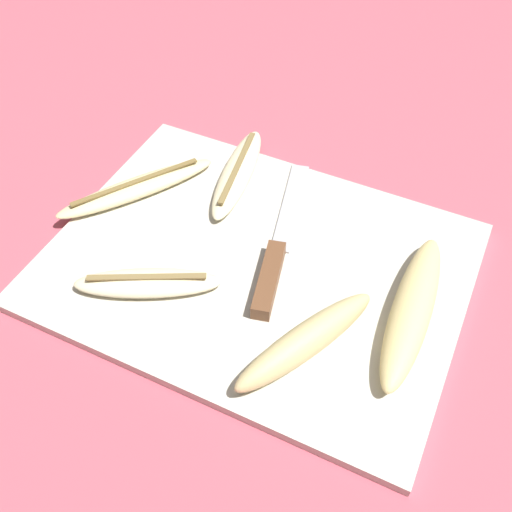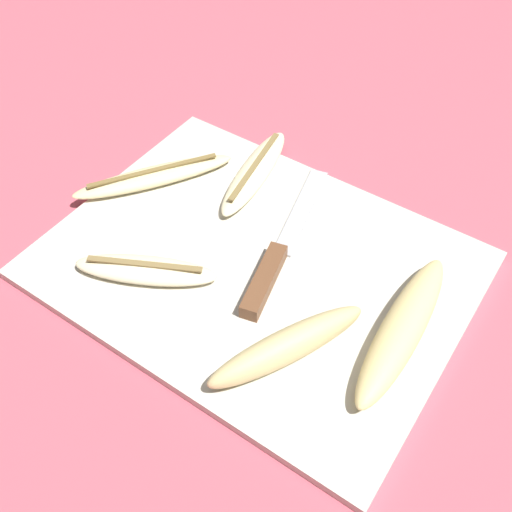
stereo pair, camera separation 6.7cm
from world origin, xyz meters
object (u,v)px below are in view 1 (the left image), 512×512
at_px(banana_spotted_left, 306,340).
at_px(banana_golden_short, 412,310).
at_px(knife, 274,261).
at_px(banana_pale_long, 238,173).
at_px(banana_soft_right, 137,188).
at_px(banana_bright_far, 148,283).

bearing_deg(banana_spotted_left, banana_golden_short, 44.68).
relative_size(knife, banana_golden_short, 1.19).
bearing_deg(knife, banana_pale_long, 118.40).
distance_m(banana_spotted_left, banana_soft_right, 0.30).
xyz_separation_m(knife, banana_bright_far, (-0.11, -0.09, 0.00)).
bearing_deg(banana_golden_short, banana_soft_right, 173.88).
bearing_deg(banana_golden_short, knife, 178.34).
relative_size(knife, banana_pale_long, 1.39).
distance_m(knife, banana_pale_long, 0.15).
bearing_deg(knife, banana_spotted_left, -63.23).
bearing_deg(banana_golden_short, banana_spotted_left, -135.32).
distance_m(banana_soft_right, banana_golden_short, 0.36).
bearing_deg(knife, banana_bright_far, -154.76).
distance_m(banana_pale_long, banana_soft_right, 0.13).
bearing_deg(knife, banana_golden_short, -15.40).
height_order(banana_spotted_left, banana_soft_right, banana_spotted_left).
bearing_deg(banana_pale_long, banana_soft_right, -141.67).
bearing_deg(banana_soft_right, banana_pale_long, 38.33).
relative_size(banana_bright_far, banana_pale_long, 0.89).
height_order(banana_pale_long, banana_golden_short, banana_golden_short).
relative_size(banana_spotted_left, banana_golden_short, 0.83).
xyz_separation_m(banana_spotted_left, banana_soft_right, (-0.28, 0.12, -0.01)).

